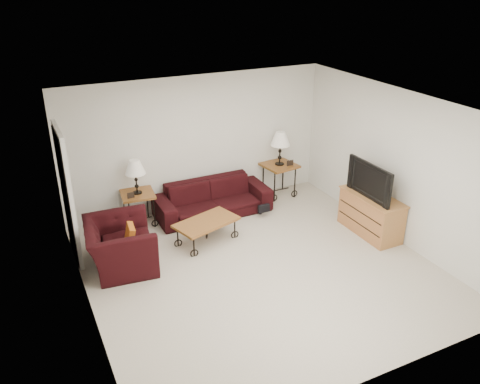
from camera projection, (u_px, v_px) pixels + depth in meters
name	position (u px, v px, depth m)	size (l,w,h in m)	color
ground	(260.00, 268.00, 7.50)	(5.00, 5.00, 0.00)	beige
wall_back	(197.00, 143.00, 9.03)	(5.00, 0.02, 2.50)	silver
wall_front	(379.00, 288.00, 4.94)	(5.00, 0.02, 2.50)	silver
wall_left	(81.00, 232.00, 5.99)	(0.02, 5.00, 2.50)	silver
wall_right	(397.00, 166.00, 7.98)	(0.02, 5.00, 2.50)	silver
ceiling	(263.00, 109.00, 6.46)	(5.00, 5.00, 0.00)	white
doorway	(67.00, 197.00, 7.45)	(0.08, 0.94, 2.04)	black
sofa	(213.00, 198.00, 9.06)	(2.12, 0.83, 0.62)	black
side_table_left	(139.00, 209.00, 8.67)	(0.56, 0.56, 0.61)	brown
side_table_right	(279.00, 180.00, 9.80)	(0.61, 0.61, 0.66)	brown
lamp_left	(136.00, 177.00, 8.42)	(0.35, 0.35, 0.61)	black
lamp_right	(280.00, 148.00, 9.52)	(0.38, 0.38, 0.66)	black
photo_frame_left	(131.00, 195.00, 8.34)	(0.12, 0.02, 0.10)	black
photo_frame_right	(290.00, 163.00, 9.57)	(0.13, 0.02, 0.11)	black
coffee_table	(207.00, 231.00, 8.16)	(1.04, 0.56, 0.39)	brown
armchair	(120.00, 245.00, 7.42)	(1.13, 0.99, 0.73)	black
throw_pillow	(130.00, 236.00, 7.37)	(0.33, 0.09, 0.33)	#B85C17
tv_stand	(371.00, 214.00, 8.38)	(0.48, 1.16, 0.70)	#A97E3F
television	(374.00, 180.00, 8.11)	(1.04, 0.14, 0.60)	black
backpack	(261.00, 204.00, 9.06)	(0.34, 0.26, 0.44)	black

